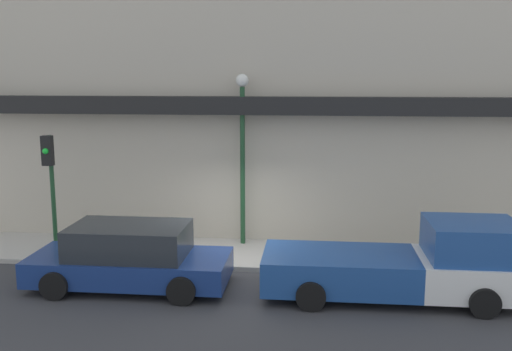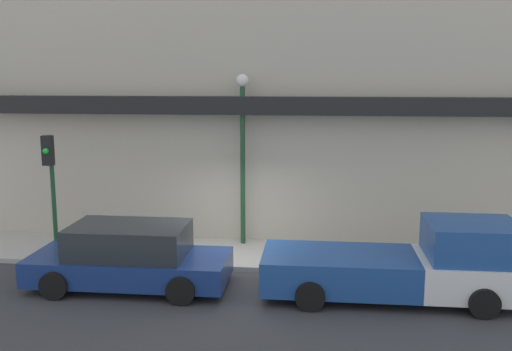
{
  "view_description": "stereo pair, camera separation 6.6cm",
  "coord_description": "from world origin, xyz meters",
  "px_view_note": "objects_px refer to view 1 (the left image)",
  "views": [
    {
      "loc": [
        2.08,
        -13.77,
        4.94
      ],
      "look_at": [
        0.55,
        1.02,
        2.33
      ],
      "focal_mm": 40.0,
      "sensor_mm": 36.0,
      "label": 1
    },
    {
      "loc": [
        2.14,
        -13.77,
        4.94
      ],
      "look_at": [
        0.55,
        1.02,
        2.33
      ],
      "focal_mm": 40.0,
      "sensor_mm": 36.0,
      "label": 2
    }
  ],
  "objects_px": {
    "pickup_truck": "(410,265)",
    "fire_hydrant": "(157,244)",
    "traffic_light": "(50,172)",
    "street_lamp": "(242,137)",
    "parked_car": "(130,257)"
  },
  "relations": [
    {
      "from": "pickup_truck",
      "to": "traffic_light",
      "type": "distance_m",
      "value": 9.58
    },
    {
      "from": "fire_hydrant",
      "to": "traffic_light",
      "type": "relative_size",
      "value": 0.18
    },
    {
      "from": "parked_car",
      "to": "traffic_light",
      "type": "relative_size",
      "value": 1.44
    },
    {
      "from": "fire_hydrant",
      "to": "traffic_light",
      "type": "height_order",
      "value": "traffic_light"
    },
    {
      "from": "parked_car",
      "to": "street_lamp",
      "type": "distance_m",
      "value": 4.78
    },
    {
      "from": "traffic_light",
      "to": "street_lamp",
      "type": "bearing_deg",
      "value": 15.85
    },
    {
      "from": "street_lamp",
      "to": "fire_hydrant",
      "type": "bearing_deg",
      "value": -149.61
    },
    {
      "from": "pickup_truck",
      "to": "street_lamp",
      "type": "distance_m",
      "value": 5.93
    },
    {
      "from": "pickup_truck",
      "to": "traffic_light",
      "type": "xyz_separation_m",
      "value": [
        -9.24,
        1.97,
        1.6
      ]
    },
    {
      "from": "parked_car",
      "to": "fire_hydrant",
      "type": "relative_size",
      "value": 8.14
    },
    {
      "from": "fire_hydrant",
      "to": "street_lamp",
      "type": "bearing_deg",
      "value": 30.39
    },
    {
      "from": "pickup_truck",
      "to": "traffic_light",
      "type": "relative_size",
      "value": 1.77
    },
    {
      "from": "pickup_truck",
      "to": "fire_hydrant",
      "type": "height_order",
      "value": "pickup_truck"
    },
    {
      "from": "traffic_light",
      "to": "fire_hydrant",
      "type": "bearing_deg",
      "value": 2.95
    },
    {
      "from": "pickup_truck",
      "to": "fire_hydrant",
      "type": "relative_size",
      "value": 10.06
    }
  ]
}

